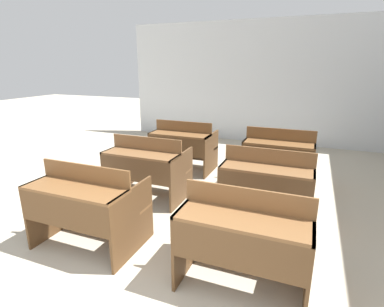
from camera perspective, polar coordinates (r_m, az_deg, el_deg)
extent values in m
cube|color=silver|center=(7.75, 12.64, 12.96)|extent=(6.84, 0.06, 2.96)
cube|color=#54371F|center=(3.85, -24.89, -8.74)|extent=(0.03, 0.77, 0.73)
cube|color=#54371F|center=(3.20, -11.18, -12.58)|extent=(0.03, 0.77, 0.73)
cube|color=brown|center=(3.23, -21.53, -6.35)|extent=(1.10, 0.37, 0.03)
cube|color=#54371F|center=(3.19, -23.33, -10.40)|extent=(1.04, 0.02, 0.33)
cube|color=brown|center=(3.31, -19.70, -3.55)|extent=(1.10, 0.02, 0.19)
cube|color=brown|center=(3.66, -16.24, -8.54)|extent=(1.10, 0.27, 0.03)
cube|color=#54371F|center=(3.77, -15.93, -12.06)|extent=(1.04, 0.04, 0.04)
cube|color=brown|center=(2.96, -0.46, -14.93)|extent=(0.03, 0.77, 0.73)
cube|color=brown|center=(2.80, 21.45, -18.22)|extent=(0.03, 0.77, 0.73)
cube|color=brown|center=(2.48, 9.53, -12.43)|extent=(1.10, 0.37, 0.03)
cube|color=brown|center=(2.43, 8.37, -18.04)|extent=(1.04, 0.02, 0.33)
cube|color=brown|center=(2.58, 10.50, -8.48)|extent=(1.10, 0.02, 0.19)
cube|color=brown|center=(3.02, 11.15, -13.79)|extent=(1.10, 0.27, 0.03)
cube|color=brown|center=(3.15, 10.88, -17.80)|extent=(1.04, 0.04, 0.04)
cube|color=brown|center=(4.77, -13.86, -2.83)|extent=(0.03, 0.77, 0.73)
cube|color=brown|center=(4.26, -1.98, -4.70)|extent=(0.03, 0.77, 0.73)
cube|color=brown|center=(4.22, -9.79, -0.11)|extent=(1.10, 0.37, 0.03)
cube|color=brown|center=(4.14, -10.92, -3.14)|extent=(1.04, 0.02, 0.33)
cube|color=brown|center=(4.34, -8.66, 1.91)|extent=(1.10, 0.02, 0.19)
cube|color=brown|center=(4.68, -6.77, -2.37)|extent=(1.10, 0.27, 0.03)
cube|color=brown|center=(4.77, -6.66, -5.27)|extent=(1.04, 0.04, 0.04)
cube|color=brown|center=(4.07, 6.55, -5.84)|extent=(0.03, 0.77, 0.73)
cube|color=brown|center=(3.96, 21.80, -7.66)|extent=(0.03, 0.77, 0.73)
cube|color=brown|center=(3.67, 13.98, -2.91)|extent=(1.10, 0.37, 0.03)
cube|color=brown|center=(3.57, 13.37, -6.51)|extent=(1.04, 0.02, 0.33)
cube|color=brown|center=(3.80, 14.48, -0.51)|extent=(1.10, 0.02, 0.19)
cube|color=brown|center=(4.20, 14.58, -5.09)|extent=(1.10, 0.27, 0.03)
cube|color=brown|center=(4.30, 14.33, -8.25)|extent=(1.04, 0.04, 0.04)
cube|color=#54371E|center=(5.85, -6.35, 1.13)|extent=(0.03, 0.77, 0.73)
cube|color=#54371E|center=(5.44, 3.67, 0.02)|extent=(0.03, 0.77, 0.73)
cube|color=brown|center=(5.36, -2.39, 3.67)|extent=(1.10, 0.37, 0.03)
cube|color=#54371E|center=(5.25, -3.15, 1.36)|extent=(1.04, 0.02, 0.33)
cube|color=brown|center=(5.49, -1.66, 5.17)|extent=(1.10, 0.02, 0.19)
cube|color=brown|center=(5.83, -0.56, 1.54)|extent=(1.10, 0.27, 0.03)
cube|color=#54371E|center=(5.90, -0.55, -0.85)|extent=(1.04, 0.04, 0.04)
cube|color=#52351C|center=(5.27, 10.32, -0.78)|extent=(0.03, 0.77, 0.73)
cube|color=#52351C|center=(5.18, 21.99, -2.04)|extent=(0.03, 0.77, 0.73)
cube|color=brown|center=(4.91, 16.17, 1.82)|extent=(1.10, 0.37, 0.03)
cube|color=#52351C|center=(4.79, 15.77, -0.74)|extent=(1.04, 0.02, 0.33)
cube|color=brown|center=(5.06, 16.49, 3.50)|extent=(1.10, 0.02, 0.19)
cube|color=brown|center=(5.42, 16.42, -0.31)|extent=(1.10, 0.27, 0.03)
cube|color=#52351C|center=(5.50, 16.21, -2.85)|extent=(1.04, 0.04, 0.04)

